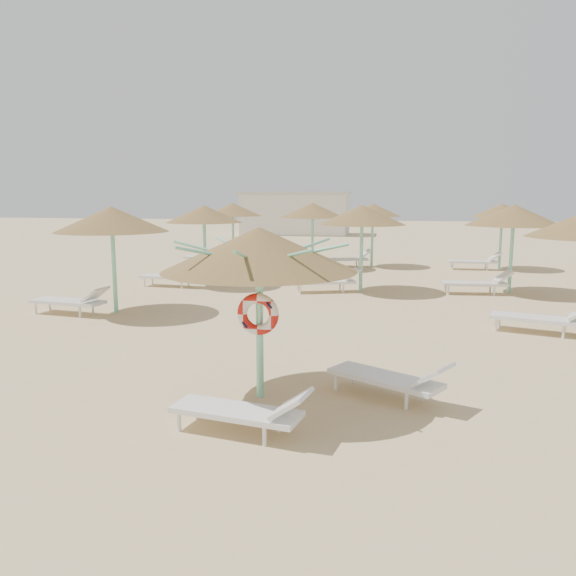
# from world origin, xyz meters

# --- Properties ---
(ground) EXTENTS (120.00, 120.00, 0.00)m
(ground) POSITION_xyz_m (0.00, 0.00, 0.00)
(ground) COLOR tan
(ground) RESTS_ON ground
(main_palapa) EXTENTS (2.83, 2.83, 2.54)m
(main_palapa) POSITION_xyz_m (-0.48, -0.17, 2.21)
(main_palapa) COLOR #7FDCB7
(main_palapa) RESTS_ON ground
(lounger_main_a) EXTENTS (1.87, 0.85, 0.65)m
(lounger_main_a) POSITION_xyz_m (-0.36, -1.52, 0.31)
(lounger_main_a) COLOR white
(lounger_main_a) RESTS_ON ground
(lounger_main_b) EXTENTS (1.88, 1.42, 0.68)m
(lounger_main_b) POSITION_xyz_m (1.46, 0.09, 0.32)
(lounger_main_b) COLOR white
(lounger_main_b) RESTS_ON ground
(palapa_field) EXTENTS (18.84, 13.96, 2.72)m
(palapa_field) POSITION_xyz_m (1.84, 10.14, 2.32)
(palapa_field) COLOR #7FDCB7
(palapa_field) RESTS_ON ground
(service_hut) EXTENTS (8.40, 4.40, 3.25)m
(service_hut) POSITION_xyz_m (-6.00, 35.00, 1.64)
(service_hut) COLOR silver
(service_hut) RESTS_ON ground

